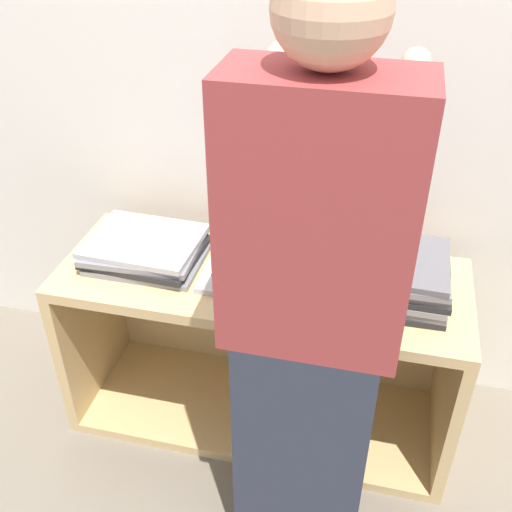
{
  "coord_description": "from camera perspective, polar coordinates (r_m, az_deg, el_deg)",
  "views": [
    {
      "loc": [
        0.33,
        -1.22,
        1.71
      ],
      "look_at": [
        0.0,
        0.17,
        0.74
      ],
      "focal_mm": 42.0,
      "sensor_mm": 36.0,
      "label": 1
    }
  ],
  "objects": [
    {
      "name": "laptop_open",
      "position": [
        1.87,
        0.94,
        0.64
      ],
      "size": [
        0.35,
        0.36,
        0.29
      ],
      "color": "#B7B7BC",
      "rests_on": "cart"
    },
    {
      "name": "ground_plane",
      "position": [
        2.13,
        -1.13,
        -19.31
      ],
      "size": [
        12.0,
        12.0,
        0.0
      ],
      "primitive_type": "plane",
      "color": "#756B5B"
    },
    {
      "name": "wall_back",
      "position": [
        1.91,
        3.1,
        18.69
      ],
      "size": [
        8.0,
        0.05,
        2.4
      ],
      "color": "silver",
      "rests_on": "ground_plane"
    },
    {
      "name": "laptop_stack_right",
      "position": [
        1.79,
        12.34,
        -1.71
      ],
      "size": [
        0.37,
        0.3,
        0.13
      ],
      "color": "#232326",
      "rests_on": "cart"
    },
    {
      "name": "laptop_stack_left",
      "position": [
        1.94,
        -10.43,
        0.67
      ],
      "size": [
        0.37,
        0.3,
        0.07
      ],
      "color": "gray",
      "rests_on": "cart"
    },
    {
      "name": "person",
      "position": [
        1.4,
        5.25,
        -6.37
      ],
      "size": [
        0.4,
        0.52,
        1.6
      ],
      "color": "#2D3342",
      "rests_on": "ground_plane"
    },
    {
      "name": "cart",
      "position": [
        2.1,
        0.86,
        -7.73
      ],
      "size": [
        1.27,
        0.48,
        0.62
      ],
      "color": "tan",
      "rests_on": "ground_plane"
    }
  ]
}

